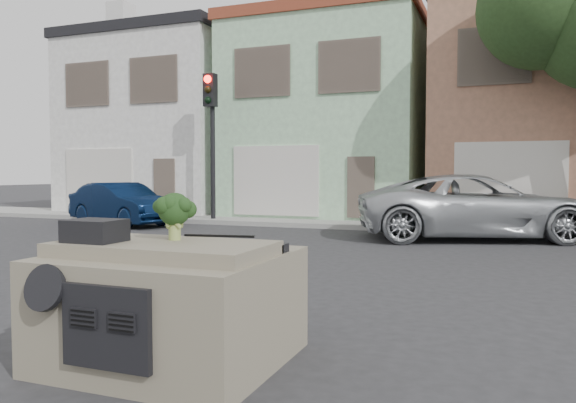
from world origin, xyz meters
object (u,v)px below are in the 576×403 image
Objects in this scene: navy_sedan at (122,225)px; broccoli at (175,216)px; traffic_signal at (211,148)px; silver_pickup at (476,239)px.

broccoli reaches higher than navy_sedan.
traffic_signal is 14.12m from broccoli.
navy_sedan is 14.08m from broccoli.
traffic_signal is at bearing 61.34° from silver_pickup.
broccoli is at bearing -62.44° from traffic_signal.
broccoli is (6.51, -12.47, -1.21)m from traffic_signal.
silver_pickup is 9.15m from traffic_signal.
silver_pickup is (11.08, 0.14, 0.00)m from navy_sedan.
traffic_signal is (-8.65, 1.54, 2.55)m from silver_pickup.
silver_pickup is at bearing -70.36° from navy_sedan.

